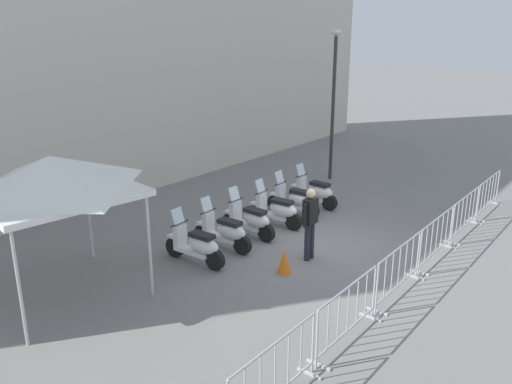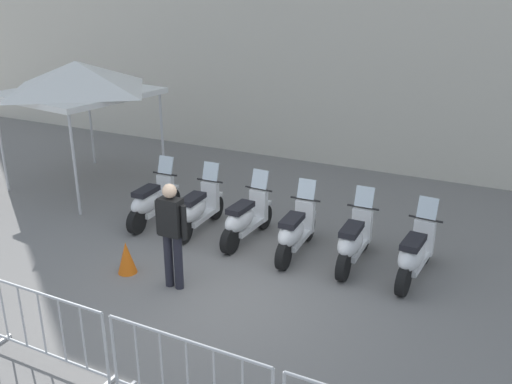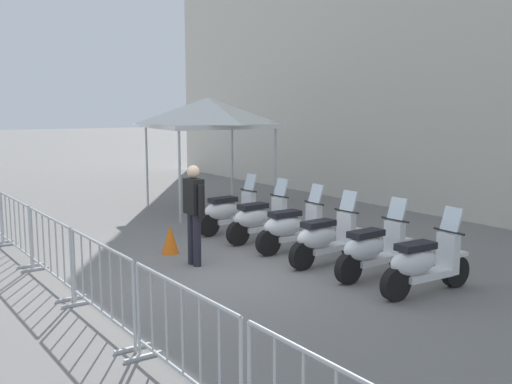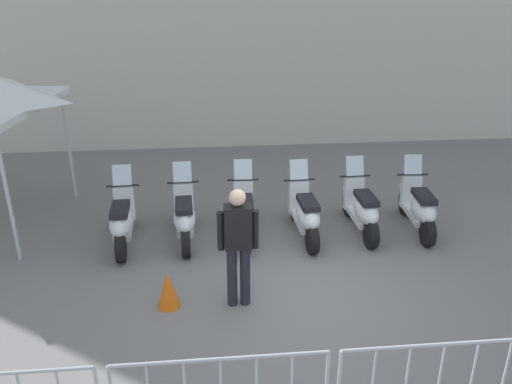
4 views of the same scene
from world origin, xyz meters
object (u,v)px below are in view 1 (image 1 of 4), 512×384
Objects in this scene: motorcycle_1 at (225,232)px; officer_near_row_end at (310,220)px; motorcycle_5 at (315,192)px; street_lamp at (334,90)px; motorcycle_4 at (295,200)px; barrier_segment_3 at (437,239)px; traffic_cone at (284,262)px; canopy_tent at (51,176)px; motorcycle_3 at (277,210)px; barrier_segment_1 at (348,314)px; barrier_segment_4 at (466,214)px; barrier_segment_5 at (488,195)px; motorcycle_0 at (197,245)px; barrier_segment_2 at (399,271)px; motorcycle_2 at (250,220)px; barrier_segment_0 at (275,376)px.

officer_near_row_end reaches higher than motorcycle_1.
street_lamp is at bearing 30.00° from motorcycle_5.
street_lamp is at bearing 24.34° from motorcycle_4.
traffic_cone is at bearing 147.27° from barrier_segment_3.
canopy_tent is 5.15m from traffic_cone.
motorcycle_3 is 5.60m from barrier_segment_1.
barrier_segment_5 is (2.10, 0.29, 0.00)m from barrier_segment_4.
barrier_segment_1 is at bearing -90.50° from motorcycle_0.
motorcycle_3 is 0.59× the size of canopy_tent.
motorcycle_1 is 0.85× the size of barrier_segment_2.
officer_near_row_end is 0.59× the size of canopy_tent.
canopy_tent reaches higher than barrier_segment_1.
motorcycle_4 is 0.85× the size of barrier_segment_2.
canopy_tent reaches higher than traffic_cone.
motorcycle_0 is at bearing -170.09° from motorcycle_2.
motorcycle_0 is at bearing 138.45° from barrier_segment_3.
barrier_segment_4 is at bearing -105.44° from street_lamp.
barrier_segment_1 is at bearing -128.29° from officer_near_row_end.
barrier_segment_4 is (5.26, -3.60, 0.07)m from motorcycle_1.
barrier_segment_5 is 3.67× the size of traffic_cone.
canopy_tent is (-7.91, -0.00, 2.06)m from motorcycle_5.
barrier_segment_2 is 0.69× the size of canopy_tent.
traffic_cone is (-2.97, -2.34, -0.18)m from motorcycle_4.
barrier_segment_0 is at bearing -144.98° from officer_near_row_end.
motorcycle_1 is 0.85× the size of barrier_segment_0.
canopy_tent reaches higher than barrier_segment_4.
canopy_tent is (-7.00, 4.43, 1.99)m from barrier_segment_3.
barrier_segment_1 is at bearing -172.18° from barrier_segment_4.
motorcycle_4 is 4.97m from street_lamp.
motorcycle_4 is (3.05, 0.43, 0.00)m from motorcycle_1.
traffic_cone is at bearing 66.01° from barrier_segment_1.
motorcycle_2 is 2.06m from motorcycle_4.
barrier_segment_2 is at bearing -172.18° from barrier_segment_3.
barrier_segment_3 is at bearing -32.73° from traffic_cone.
motorcycle_5 is 5.60m from barrier_segment_2.
barrier_segment_0 and barrier_segment_3 have the same top height.
motorcycle_1 is at bearing -7.90° from canopy_tent.
motorcycle_4 reaches higher than barrier_segment_4.
motorcycle_4 is 8.09m from barrier_segment_0.
motorcycle_3 is at bearing 56.43° from barrier_segment_1.
motorcycle_5 is 0.85× the size of barrier_segment_0.
motorcycle_4 is at bearing 91.40° from barrier_segment_3.
motorcycle_5 is at bearing 7.51° from motorcycle_1.
barrier_segment_0 is 0.69× the size of canopy_tent.
barrier_segment_0 is 1.00× the size of barrier_segment_4.
motorcycle_3 is at bearing -170.44° from motorcycle_5.
motorcycle_0 is 4.27m from barrier_segment_1.
barrier_segment_0 is (-4.16, -4.92, 0.07)m from motorcycle_2.
barrier_segment_0 is (-2.14, -4.56, 0.07)m from motorcycle_0.
motorcycle_4 is at bearing -0.90° from canopy_tent.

